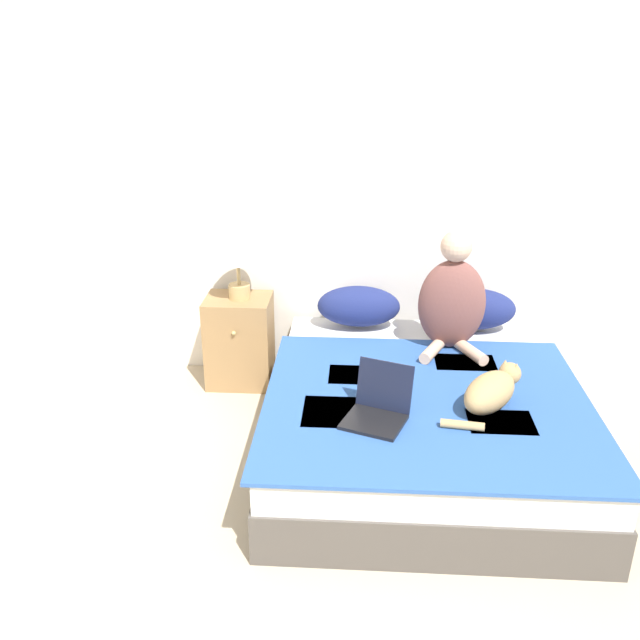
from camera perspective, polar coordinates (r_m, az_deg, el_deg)
The scene contains 9 objects.
wall_back at distance 4.52m, azimuth 7.88°, elevation 10.46°, with size 5.97×0.05×2.55m.
bed at distance 3.91m, azimuth 8.58°, elevation -8.21°, with size 1.72×1.96×0.44m.
pillow_near at distance 4.47m, azimuth 3.27°, elevation 1.17°, with size 0.55×0.29×0.27m.
pillow_far at distance 4.53m, azimuth 12.80°, elevation 0.92°, with size 0.55×0.29×0.27m.
person_sitting at distance 4.15m, azimuth 11.07°, elevation 1.63°, with size 0.41×0.40×0.73m.
cat_tabby at distance 3.58m, azimuth 14.24°, elevation -5.79°, with size 0.46×0.46×0.20m.
laptop_open at distance 3.41m, azimuth 4.88°, elevation -7.46°, with size 0.38×0.39×0.26m.
nightstand at distance 4.64m, azimuth -6.78°, elevation -1.74°, with size 0.43×0.38×0.62m.
table_lamp at distance 4.42m, azimuth -6.95°, elevation 5.60°, with size 0.31×0.31×0.43m.
Camera 1 is at (-0.33, -0.68, 2.19)m, focal length 38.00 mm.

